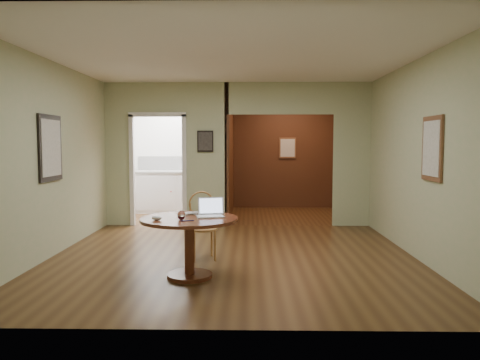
{
  "coord_description": "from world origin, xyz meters",
  "views": [
    {
      "loc": [
        0.22,
        -6.31,
        1.57
      ],
      "look_at": [
        0.1,
        -0.2,
        1.08
      ],
      "focal_mm": 35.0,
      "sensor_mm": 36.0,
      "label": 1
    }
  ],
  "objects_px": {
    "open_laptop": "(211,211)",
    "closed_laptop": "(194,214)",
    "dining_table": "(189,233)",
    "chair": "(202,221)"
  },
  "relations": [
    {
      "from": "open_laptop",
      "to": "dining_table",
      "type": "bearing_deg",
      "value": -168.2
    },
    {
      "from": "dining_table",
      "to": "chair",
      "type": "distance_m",
      "value": 0.93
    },
    {
      "from": "closed_laptop",
      "to": "open_laptop",
      "type": "bearing_deg",
      "value": -56.51
    },
    {
      "from": "open_laptop",
      "to": "closed_laptop",
      "type": "relative_size",
      "value": 1.05
    },
    {
      "from": "chair",
      "to": "open_laptop",
      "type": "relative_size",
      "value": 2.59
    },
    {
      "from": "dining_table",
      "to": "open_laptop",
      "type": "xyz_separation_m",
      "value": [
        0.24,
        0.11,
        0.24
      ]
    },
    {
      "from": "dining_table",
      "to": "open_laptop",
      "type": "relative_size",
      "value": 3.21
    },
    {
      "from": "open_laptop",
      "to": "closed_laptop",
      "type": "xyz_separation_m",
      "value": [
        -0.2,
        0.1,
        -0.05
      ]
    },
    {
      "from": "chair",
      "to": "open_laptop",
      "type": "height_order",
      "value": "open_laptop"
    },
    {
      "from": "chair",
      "to": "open_laptop",
      "type": "xyz_separation_m",
      "value": [
        0.18,
        -0.82,
        0.26
      ]
    }
  ]
}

